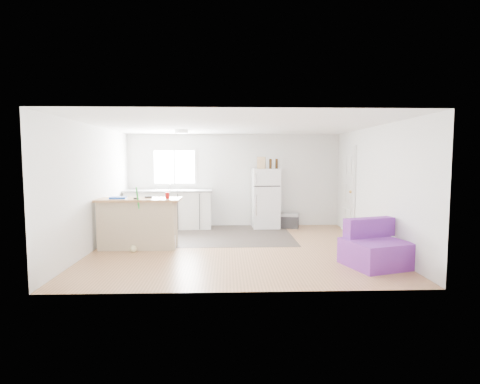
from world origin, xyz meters
The scene contains 19 objects.
room centered at (0.00, 0.00, 1.20)m, with size 5.51×5.01×2.41m.
vinyl_zone centered at (-0.73, 1.25, 0.00)m, with size 4.05×2.50×0.00m, color #352D27.
window centered at (-1.55, 2.49, 1.55)m, with size 1.18×0.06×0.98m.
interior_door centered at (2.72, 1.55, 1.02)m, with size 0.11×0.92×2.10m.
ceiling_fixture centered at (-1.20, 1.20, 2.36)m, with size 0.30×0.30×0.07m, color white.
kitchen_cabinets centered at (-1.66, 2.16, 0.50)m, with size 2.21×0.76×1.26m.
peninsula centered at (-1.93, 0.03, 0.50)m, with size 1.61×0.63×0.98m.
refrigerator centered at (0.80, 2.17, 0.76)m, with size 0.70×0.66×1.51m.
cooler centered at (1.41, 2.10, 0.19)m, with size 0.54×0.43×0.37m.
purple_seat centered at (2.25, -1.33, 0.27)m, with size 1.12×1.10×0.75m.
cleaner_jug centered at (-1.27, -0.09, 0.14)m, with size 0.17×0.15×0.33m.
mop centered at (-1.93, -0.25, 0.23)m, with size 0.23×0.35×1.25m.
red_cup centered at (-1.35, 0.01, 1.04)m, with size 0.08×0.08×0.12m, color red.
blue_tray centered at (-2.30, 0.01, 1.00)m, with size 0.30×0.22×0.04m, color blue.
tool_a centered at (-1.75, 0.14, 1.00)m, with size 0.14×0.05×0.03m, color black.
tool_b centered at (-1.93, -0.09, 1.00)m, with size 0.10×0.04×0.03m, color black.
cardboard_box centered at (0.68, 2.10, 1.66)m, with size 0.20×0.10×0.30m, color tan.
bottle_left centered at (0.90, 2.05, 1.64)m, with size 0.07×0.07×0.25m, color #321D09.
bottle_right centered at (1.07, 2.15, 1.64)m, with size 0.07×0.07×0.25m, color #321D09.
Camera 1 is at (-0.18, -7.29, 1.75)m, focal length 28.00 mm.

